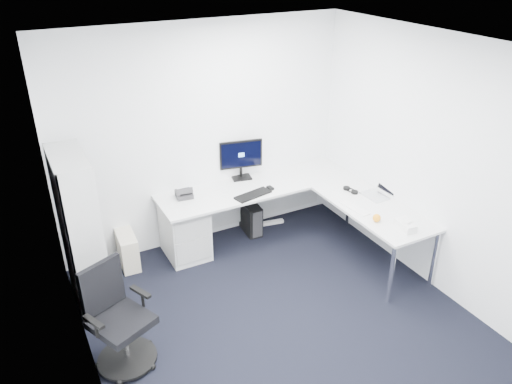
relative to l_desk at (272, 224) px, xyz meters
name	(u,v)px	position (x,y,z in m)	size (l,w,h in m)	color
ground	(292,333)	(-0.55, -1.40, -0.37)	(4.20, 4.20, 0.00)	black
ceiling	(304,54)	(-0.55, -1.40, 2.33)	(4.20, 4.20, 0.00)	white
wall_back	(204,137)	(-0.55, 0.70, 0.98)	(3.60, 0.02, 2.70)	white
wall_left	(82,271)	(-2.35, -1.40, 0.98)	(0.02, 4.20, 2.70)	white
wall_right	(449,173)	(1.25, -1.40, 0.98)	(0.02, 4.20, 2.70)	white
l_desk	(272,224)	(0.00, 0.00, 0.00)	(2.52, 1.41, 0.74)	silver
drawer_pedestal	(184,228)	(-0.98, 0.40, 0.00)	(0.47, 0.59, 0.73)	silver
bookshelf	(81,232)	(-2.17, 0.05, 0.47)	(0.33, 0.84, 1.67)	#B4B7B7
task_chair	(121,320)	(-2.08, -1.02, 0.13)	(0.56, 0.56, 1.00)	black
black_pc_tower	(250,217)	(-0.03, 0.51, -0.17)	(0.18, 0.42, 0.41)	black
beige_pc_tower	(128,250)	(-1.66, 0.49, -0.16)	(0.19, 0.43, 0.41)	beige
power_strip	(270,223)	(0.29, 0.54, -0.35)	(0.37, 0.06, 0.04)	white
monitor	(241,159)	(-0.10, 0.63, 0.63)	(0.54, 0.17, 0.52)	black
black_keyboard	(253,195)	(-0.19, 0.13, 0.38)	(0.46, 0.16, 0.02)	black
mouse	(270,188)	(0.08, 0.19, 0.38)	(0.06, 0.09, 0.03)	black
desk_phone	(184,192)	(-0.92, 0.48, 0.43)	(0.19, 0.19, 0.13)	#2C2B2E
laptop	(376,188)	(1.08, -0.56, 0.48)	(0.32, 0.31, 0.22)	silver
white_keyboard	(355,208)	(0.69, -0.69, 0.37)	(0.11, 0.39, 0.01)	white
headphones	(351,189)	(0.91, -0.31, 0.39)	(0.12, 0.20, 0.05)	black
orange_fruit	(377,218)	(0.71, -1.03, 0.41)	(0.09, 0.09, 0.09)	orange
tissue_box	(405,226)	(0.87, -1.29, 0.41)	(0.12, 0.24, 0.08)	white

